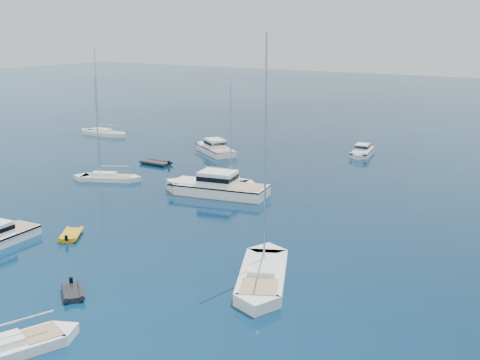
% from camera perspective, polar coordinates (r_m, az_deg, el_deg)
% --- Properties ---
extents(ground, '(400.00, 400.00, 0.00)m').
position_cam_1_polar(ground, '(45.47, -16.06, -9.40)').
color(ground, navy).
rests_on(ground, ground).
extents(motor_cruiser_centre, '(13.06, 6.39, 3.29)m').
position_cam_1_polar(motor_cruiser_centre, '(66.51, -2.27, -1.34)').
color(motor_cruiser_centre, white).
rests_on(motor_cruiser_centre, ground).
extents(motor_cruiser_far_l, '(10.01, 7.83, 2.60)m').
position_cam_1_polar(motor_cruiser_far_l, '(88.34, -2.40, 2.55)').
color(motor_cruiser_far_l, white).
rests_on(motor_cruiser_far_l, ground).
extents(motor_cruiser_horizon, '(3.83, 8.01, 2.02)m').
position_cam_1_polar(motor_cruiser_horizon, '(88.29, 11.25, 2.28)').
color(motor_cruiser_horizon, silver).
rests_on(motor_cruiser_horizon, ground).
extents(sailboat_fore, '(5.39, 9.60, 13.70)m').
position_cam_1_polar(sailboat_fore, '(37.70, -21.17, -14.96)').
color(sailboat_fore, white).
rests_on(sailboat_fore, ground).
extents(sailboat_mid_r, '(8.30, 12.35, 17.97)m').
position_cam_1_polar(sailboat_mid_r, '(44.55, 2.12, -9.33)').
color(sailboat_mid_r, white).
rests_on(sailboat_mid_r, ground).
extents(sailboat_mid_l, '(8.68, 5.88, 12.64)m').
position_cam_1_polar(sailboat_mid_l, '(74.12, -12.23, -0.03)').
color(sailboat_mid_l, white).
rests_on(sailboat_mid_l, ground).
extents(sailboat_centre, '(8.45, 2.87, 12.20)m').
position_cam_1_polar(sailboat_centre, '(71.14, -1.45, -0.30)').
color(sailboat_centre, white).
rests_on(sailboat_centre, ground).
extents(sailboat_far_l, '(10.25, 2.86, 14.99)m').
position_cam_1_polar(sailboat_far_l, '(105.20, -12.57, 4.09)').
color(sailboat_far_l, white).
rests_on(sailboat_far_l, ground).
extents(tender_yellow, '(3.49, 3.81, 0.95)m').
position_cam_1_polar(tender_yellow, '(55.17, -15.42, -5.14)').
color(tender_yellow, orange).
rests_on(tender_yellow, ground).
extents(tender_grey_near, '(3.26, 3.04, 0.95)m').
position_cam_1_polar(tender_grey_near, '(43.72, -15.25, -10.32)').
color(tender_grey_near, black).
rests_on(tender_grey_near, ground).
extents(tender_grey_far, '(4.38, 2.37, 0.95)m').
position_cam_1_polar(tender_grey_far, '(81.56, -7.82, 1.45)').
color(tender_grey_far, black).
rests_on(tender_grey_far, ground).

